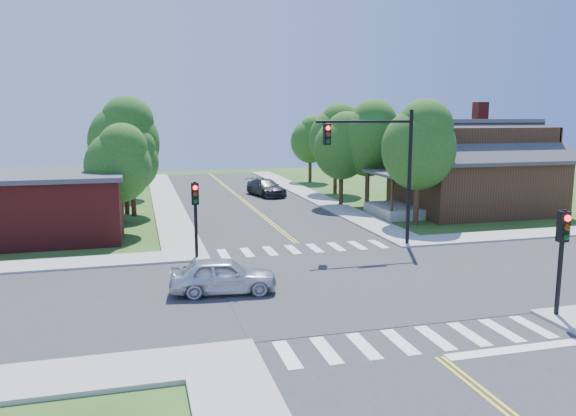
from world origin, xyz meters
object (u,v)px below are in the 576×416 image
object	(u,v)px
car_silver	(223,276)
car_dgrey	(266,188)
signal_mast_ne	(380,156)
house_ne	(474,166)
signal_pole_se	(562,243)
signal_pole_nw	(195,205)

from	to	relation	value
car_silver	car_dgrey	xyz separation A→B (m)	(7.50, 25.60, 0.00)
signal_mast_ne	car_silver	xyz separation A→B (m)	(-9.04, -5.58, -4.14)
signal_mast_ne	house_ne	distance (m)	14.23
house_ne	car_silver	distance (m)	24.87
house_ne	car_dgrey	xyz separation A→B (m)	(-12.73, 11.37, -2.62)
signal_pole_se	car_silver	size ratio (longest dim) A/B	0.88
signal_pole_se	car_dgrey	xyz separation A→B (m)	(-3.22, 31.23, -1.95)
signal_mast_ne	house_ne	size ratio (longest dim) A/B	0.55
car_dgrey	car_silver	bearing A→B (deg)	-120.08
signal_pole_nw	house_ne	xyz separation A→B (m)	(20.71, 8.66, 0.67)
signal_mast_ne	signal_pole_nw	bearing A→B (deg)	-179.93
signal_pole_se	house_ne	xyz separation A→B (m)	(9.51, 19.86, 0.67)
signal_pole_nw	house_ne	bearing A→B (deg)	22.69
car_silver	house_ne	bearing A→B (deg)	-48.39
house_ne	car_dgrey	world-z (taller)	house_ne
signal_mast_ne	signal_pole_se	size ratio (longest dim) A/B	1.89
house_ne	car_silver	world-z (taller)	house_ne
signal_pole_nw	car_dgrey	distance (m)	21.65
house_ne	car_silver	xyz separation A→B (m)	(-20.23, -14.23, -2.62)
signal_mast_ne	car_silver	world-z (taller)	signal_mast_ne
signal_pole_nw	car_silver	distance (m)	5.92
signal_pole_se	house_ne	size ratio (longest dim) A/B	0.29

